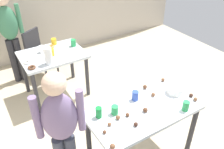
# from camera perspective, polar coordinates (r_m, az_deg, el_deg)

# --- Properties ---
(dining_table_near) EXTENTS (1.24, 0.64, 0.75)m
(dining_table_near) POSITION_cam_1_polar(r_m,az_deg,el_deg) (2.70, 7.50, -9.99)
(dining_table_near) COLOR silver
(dining_table_near) RESTS_ON ground_plane
(dining_table_far) EXTENTS (0.95, 0.74, 0.75)m
(dining_table_far) POSITION_cam_1_polar(r_m,az_deg,el_deg) (3.82, -13.88, 3.26)
(dining_table_far) COLOR silver
(dining_table_far) RESTS_ON ground_plane
(chair_far_table) EXTENTS (0.56, 0.56, 0.87)m
(chair_far_table) POSITION_cam_1_polar(r_m,az_deg,el_deg) (4.48, -17.31, 5.43)
(chair_far_table) COLOR #2D2D33
(chair_far_table) RESTS_ON ground_plane
(person_girl_near) EXTENTS (0.45, 0.29, 1.48)m
(person_girl_near) POSITION_cam_1_polar(r_m,az_deg,el_deg) (2.26, -12.05, -12.41)
(person_girl_near) COLOR #383D4C
(person_girl_near) RESTS_ON ground_plane
(person_adult_far) EXTENTS (0.45, 0.22, 1.58)m
(person_adult_far) POSITION_cam_1_polar(r_m,az_deg,el_deg) (4.27, -23.37, 9.59)
(person_adult_far) COLOR #28282D
(person_adult_far) RESTS_ON ground_plane
(mixing_bowl) EXTENTS (0.19, 0.19, 0.08)m
(mixing_bowl) POSITION_cam_1_polar(r_m,az_deg,el_deg) (2.90, 14.78, -3.61)
(mixing_bowl) COLOR white
(mixing_bowl) RESTS_ON dining_table_near
(soda_can) EXTENTS (0.07, 0.07, 0.12)m
(soda_can) POSITION_cam_1_polar(r_m,az_deg,el_deg) (2.48, -3.20, -9.07)
(soda_can) COLOR #198438
(soda_can) RESTS_ON dining_table_near
(fork_near) EXTENTS (0.17, 0.02, 0.01)m
(fork_near) POSITION_cam_1_polar(r_m,az_deg,el_deg) (2.50, 8.42, -10.80)
(fork_near) COLOR silver
(fork_near) RESTS_ON dining_table_near
(cup_near_0) EXTENTS (0.07, 0.07, 0.11)m
(cup_near_0) POSITION_cam_1_polar(r_m,az_deg,el_deg) (2.67, 17.26, -7.21)
(cup_near_0) COLOR green
(cup_near_0) RESTS_ON dining_table_near
(cup_near_1) EXTENTS (0.07, 0.07, 0.10)m
(cup_near_1) POSITION_cam_1_polar(r_m,az_deg,el_deg) (2.52, 0.66, -8.49)
(cup_near_1) COLOR green
(cup_near_1) RESTS_ON dining_table_near
(cup_near_2) EXTENTS (0.07, 0.07, 0.11)m
(cup_near_2) POSITION_cam_1_polar(r_m,az_deg,el_deg) (2.70, 5.58, -5.06)
(cup_near_2) COLOR #3351B2
(cup_near_2) RESTS_ON dining_table_near
(cake_ball_0) EXTENTS (0.04, 0.04, 0.04)m
(cake_ball_0) POSITION_cam_1_polar(r_m,az_deg,el_deg) (2.51, 3.74, -9.60)
(cake_ball_0) COLOR brown
(cake_ball_0) RESTS_ON dining_table_near
(cake_ball_1) EXTENTS (0.05, 0.05, 0.05)m
(cake_ball_1) POSITION_cam_1_polar(r_m,az_deg,el_deg) (2.58, 7.99, -8.40)
(cake_ball_1) COLOR brown
(cake_ball_1) RESTS_ON dining_table_near
(cake_ball_2) EXTENTS (0.05, 0.05, 0.05)m
(cake_ball_2) POSITION_cam_1_polar(r_m,az_deg,el_deg) (2.91, 7.92, -2.97)
(cake_ball_2) COLOR brown
(cake_ball_2) RESTS_ON dining_table_near
(cake_ball_3) EXTENTS (0.04, 0.04, 0.04)m
(cake_ball_3) POSITION_cam_1_polar(r_m,az_deg,el_deg) (2.86, 19.36, -5.62)
(cake_ball_3) COLOR brown
(cake_ball_3) RESTS_ON dining_table_near
(cake_ball_4) EXTENTS (0.05, 0.05, 0.05)m
(cake_ball_4) POSITION_cam_1_polar(r_m,az_deg,el_deg) (2.22, 0.14, -16.82)
(cake_ball_4) COLOR brown
(cake_ball_4) RESTS_ON dining_table_near
(cake_ball_5) EXTENTS (0.04, 0.04, 0.04)m
(cake_ball_5) POSITION_cam_1_polar(r_m,az_deg,el_deg) (2.34, -1.80, -13.61)
(cake_ball_5) COLOR brown
(cake_ball_5) RESTS_ON dining_table_near
(cake_ball_6) EXTENTS (0.05, 0.05, 0.05)m
(cake_ball_6) POSITION_cam_1_polar(r_m,az_deg,el_deg) (2.47, 1.44, -10.25)
(cake_ball_6) COLOR brown
(cake_ball_6) RESTS_ON dining_table_near
(cake_ball_7) EXTENTS (0.04, 0.04, 0.04)m
(cake_ball_7) POSITION_cam_1_polar(r_m,az_deg,el_deg) (2.90, 18.41, -4.78)
(cake_ball_7) COLOR #3D2319
(cake_ball_7) RESTS_ON dining_table_near
(cake_ball_8) EXTENTS (0.04, 0.04, 0.04)m
(cake_ball_8) POSITION_cam_1_polar(r_m,az_deg,el_deg) (3.08, 12.13, -1.25)
(cake_ball_8) COLOR brown
(cake_ball_8) RESTS_ON dining_table_near
(cake_ball_9) EXTENTS (0.04, 0.04, 0.04)m
(cake_ball_9) POSITION_cam_1_polar(r_m,az_deg,el_deg) (2.41, -0.59, -11.85)
(cake_ball_9) COLOR brown
(cake_ball_9) RESTS_ON dining_table_near
(cake_ball_10) EXTENTS (0.05, 0.05, 0.05)m
(cake_ball_10) POSITION_cam_1_polar(r_m,az_deg,el_deg) (2.80, 9.83, -4.76)
(cake_ball_10) COLOR brown
(cake_ball_10) RESTS_ON dining_table_near
(cake_ball_11) EXTENTS (0.05, 0.05, 0.05)m
(cake_ball_11) POSITION_cam_1_polar(r_m,az_deg,el_deg) (2.42, 5.71, -11.80)
(cake_ball_11) COLOR #3D2319
(cake_ball_11) RESTS_ON dining_table_near
(pitcher_far) EXTENTS (0.11, 0.11, 0.25)m
(pitcher_far) POSITION_cam_1_polar(r_m,az_deg,el_deg) (3.44, -15.01, 4.32)
(pitcher_far) COLOR white
(pitcher_far) RESTS_ON dining_table_far
(cup_far_0) EXTENTS (0.08, 0.08, 0.11)m
(cup_far_0) POSITION_cam_1_polar(r_m,az_deg,el_deg) (3.91, -9.25, 7.51)
(cup_far_0) COLOR green
(cup_far_0) RESTS_ON dining_table_far
(cup_far_1) EXTENTS (0.09, 0.09, 0.10)m
(cup_far_1) POSITION_cam_1_polar(r_m,az_deg,el_deg) (4.03, -13.76, 7.69)
(cup_far_1) COLOR yellow
(cup_far_1) RESTS_ON dining_table_far
(cup_far_2) EXTENTS (0.09, 0.09, 0.11)m
(cup_far_2) POSITION_cam_1_polar(r_m,az_deg,el_deg) (3.69, -14.32, 5.14)
(cup_far_2) COLOR yellow
(cup_far_2) RESTS_ON dining_table_far
(cup_far_3) EXTENTS (0.08, 0.08, 0.11)m
(cup_far_3) POSITION_cam_1_polar(r_m,az_deg,el_deg) (3.82, -16.52, 5.85)
(cup_far_3) COLOR white
(cup_far_3) RESTS_ON dining_table_far
(donut_far_0) EXTENTS (0.11, 0.11, 0.03)m
(donut_far_0) POSITION_cam_1_polar(r_m,az_deg,el_deg) (3.45, -18.67, 1.59)
(donut_far_0) COLOR brown
(donut_far_0) RESTS_ON dining_table_far
(donut_far_1) EXTENTS (0.11, 0.11, 0.03)m
(donut_far_1) POSITION_cam_1_polar(r_m,az_deg,el_deg) (3.61, -19.68, 2.83)
(donut_far_1) COLOR white
(donut_far_1) RESTS_ON dining_table_far
(donut_far_2) EXTENTS (0.10, 0.10, 0.03)m
(donut_far_2) POSITION_cam_1_polar(r_m,az_deg,el_deg) (3.96, -14.32, 6.52)
(donut_far_2) COLOR gold
(donut_far_2) RESTS_ON dining_table_far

